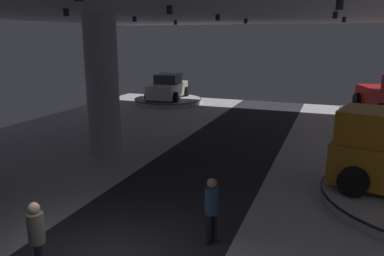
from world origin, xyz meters
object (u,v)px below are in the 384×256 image
column_left (102,85)px  display_car_deep_left (168,88)px  display_platform_deep_left (168,101)px  visitor_walking_far (37,235)px  visitor_walking_near (212,207)px

column_left → display_car_deep_left: size_ratio=1.26×
display_car_deep_left → column_left: bearing=-78.7°
display_platform_deep_left → visitor_walking_far: bearing=-72.9°
display_car_deep_left → display_platform_deep_left: bearing=-83.4°
column_left → visitor_walking_near: (6.36, -5.36, -1.84)m
visitor_walking_near → display_car_deep_left: bearing=117.4°
column_left → display_car_deep_left: (-2.26, 11.30, -1.61)m
visitor_walking_far → display_car_deep_left: bearing=107.1°
visitor_walking_near → display_platform_deep_left: bearing=117.4°
display_car_deep_left → visitor_walking_far: size_ratio=2.75×
display_platform_deep_left → display_car_deep_left: 0.93m
display_car_deep_left → visitor_walking_near: bearing=-62.6°
display_platform_deep_left → visitor_walking_near: bearing=-62.6°
visitor_walking_near → visitor_walking_far: 3.66m
display_platform_deep_left → visitor_walking_near: visitor_walking_near is taller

